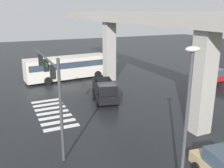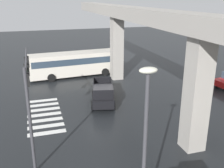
{
  "view_description": "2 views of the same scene",
  "coord_description": "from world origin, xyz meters",
  "px_view_note": "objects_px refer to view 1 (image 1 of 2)",
  "views": [
    {
      "loc": [
        20.79,
        -8.93,
        8.56
      ],
      "look_at": [
        1.11,
        0.1,
        2.29
      ],
      "focal_mm": 39.96,
      "sensor_mm": 36.0,
      "label": 1
    },
    {
      "loc": [
        21.14,
        -5.58,
        9.6
      ],
      "look_at": [
        0.65,
        0.67,
        2.4
      ],
      "focal_mm": 41.98,
      "sensor_mm": 36.0,
      "label": 2
    }
  ],
  "objects_px": {
    "pickup_truck": "(105,92)",
    "sedan_red": "(214,76)",
    "city_bus": "(67,67)",
    "street_lamp_near_corner": "(188,108)",
    "traffic_signal_mast": "(50,77)"
  },
  "relations": [
    {
      "from": "pickup_truck",
      "to": "street_lamp_near_corner",
      "type": "distance_m",
      "value": 14.44
    },
    {
      "from": "pickup_truck",
      "to": "sedan_red",
      "type": "relative_size",
      "value": 1.21
    },
    {
      "from": "city_bus",
      "to": "traffic_signal_mast",
      "type": "bearing_deg",
      "value": -18.27
    },
    {
      "from": "sedan_red",
      "to": "street_lamp_near_corner",
      "type": "xyz_separation_m",
      "value": [
        14.31,
        -17.05,
        3.7
      ]
    },
    {
      "from": "city_bus",
      "to": "sedan_red",
      "type": "height_order",
      "value": "city_bus"
    },
    {
      "from": "pickup_truck",
      "to": "sedan_red",
      "type": "xyz_separation_m",
      "value": [
        -0.47,
        15.06,
        -0.14
      ]
    },
    {
      "from": "city_bus",
      "to": "sedan_red",
      "type": "distance_m",
      "value": 18.72
    },
    {
      "from": "pickup_truck",
      "to": "city_bus",
      "type": "relative_size",
      "value": 0.49
    },
    {
      "from": "sedan_red",
      "to": "traffic_signal_mast",
      "type": "xyz_separation_m",
      "value": [
        6.33,
        -21.39,
        3.7
      ]
    },
    {
      "from": "city_bus",
      "to": "street_lamp_near_corner",
      "type": "distance_m",
      "value": 23.78
    },
    {
      "from": "pickup_truck",
      "to": "city_bus",
      "type": "xyz_separation_m",
      "value": [
        -9.75,
        -1.18,
        0.73
      ]
    },
    {
      "from": "pickup_truck",
      "to": "city_bus",
      "type": "height_order",
      "value": "city_bus"
    },
    {
      "from": "sedan_red",
      "to": "street_lamp_near_corner",
      "type": "height_order",
      "value": "street_lamp_near_corner"
    },
    {
      "from": "city_bus",
      "to": "street_lamp_near_corner",
      "type": "height_order",
      "value": "street_lamp_near_corner"
    },
    {
      "from": "city_bus",
      "to": "traffic_signal_mast",
      "type": "relative_size",
      "value": 1.26
    }
  ]
}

